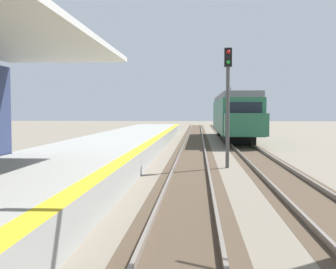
{
  "coord_description": "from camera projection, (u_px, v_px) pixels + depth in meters",
  "views": [
    {
      "loc": [
        2.18,
        5.05,
        2.49
      ],
      "look_at": [
        1.69,
        12.03,
        2.1
      ],
      "focal_mm": 45.62,
      "sensor_mm": 36.0,
      "label": 1
    }
  ],
  "objects": [
    {
      "name": "station_platform",
      "position": [
        22.0,
        188.0,
        11.35
      ],
      "size": [
        5.0,
        80.0,
        0.91
      ],
      "color": "#999993",
      "rests_on": "ground"
    },
    {
      "name": "track_pair_nearest_platform",
      "position": [
        190.0,
        180.0,
        15.05
      ],
      "size": [
        2.34,
        120.0,
        0.16
      ],
      "color": "#4C3D2D",
      "rests_on": "ground"
    },
    {
      "name": "track_pair_middle",
      "position": [
        288.0,
        181.0,
        14.81
      ],
      "size": [
        2.34,
        120.0,
        0.16
      ],
      "color": "#4C3D2D",
      "rests_on": "ground"
    },
    {
      "name": "approaching_train",
      "position": [
        234.0,
        115.0,
        37.16
      ],
      "size": [
        2.93,
        19.6,
        4.76
      ],
      "color": "#286647",
      "rests_on": "ground"
    },
    {
      "name": "rail_signal_post",
      "position": [
        228.0,
        95.0,
        18.47
      ],
      "size": [
        0.32,
        0.34,
        5.2
      ],
      "color": "#4C4C4C",
      "rests_on": "ground"
    }
  ]
}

